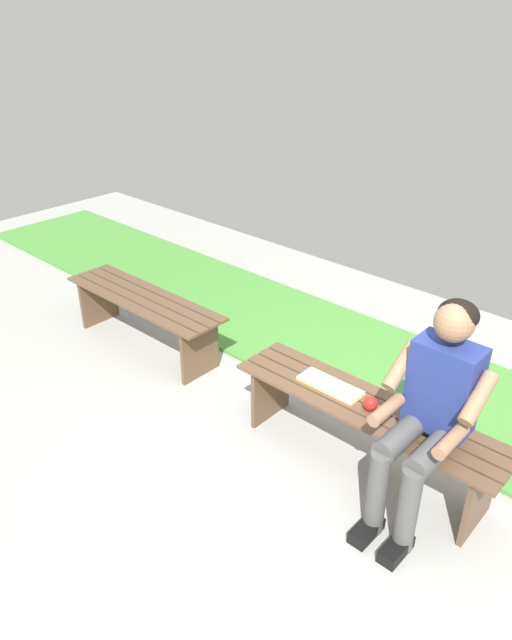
# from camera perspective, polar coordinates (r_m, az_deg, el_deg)

# --- Properties ---
(ground_plane) EXTENTS (10.00, 7.00, 0.04)m
(ground_plane) POSITION_cam_1_polar(r_m,az_deg,el_deg) (3.83, -12.56, -13.95)
(ground_plane) COLOR #9E9E99
(grass_strip) EXTENTS (9.00, 1.29, 0.03)m
(grass_strip) POSITION_cam_1_polar(r_m,az_deg,el_deg) (4.93, 6.36, -2.23)
(grass_strip) COLOR #478C38
(grass_strip) RESTS_ON ground
(bench_near) EXTENTS (1.71, 0.43, 0.46)m
(bench_near) POSITION_cam_1_polar(r_m,az_deg,el_deg) (3.58, 10.48, -9.48)
(bench_near) COLOR brown
(bench_near) RESTS_ON ground
(bench_far) EXTENTS (1.54, 0.42, 0.46)m
(bench_far) POSITION_cam_1_polar(r_m,az_deg,el_deg) (4.81, -10.81, 1.00)
(bench_far) COLOR brown
(bench_far) RESTS_ON ground
(person_seated) EXTENTS (0.50, 0.69, 1.26)m
(person_seated) POSITION_cam_1_polar(r_m,az_deg,el_deg) (3.15, 16.51, -8.32)
(person_seated) COLOR navy
(person_seated) RESTS_ON ground
(apple) EXTENTS (0.09, 0.09, 0.09)m
(apple) POSITION_cam_1_polar(r_m,az_deg,el_deg) (3.45, 11.04, -7.96)
(apple) COLOR red
(apple) RESTS_ON bench_near
(book_open) EXTENTS (0.41, 0.16, 0.02)m
(book_open) POSITION_cam_1_polar(r_m,az_deg,el_deg) (3.62, 7.19, -6.36)
(book_open) COLOR white
(book_open) RESTS_ON bench_near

